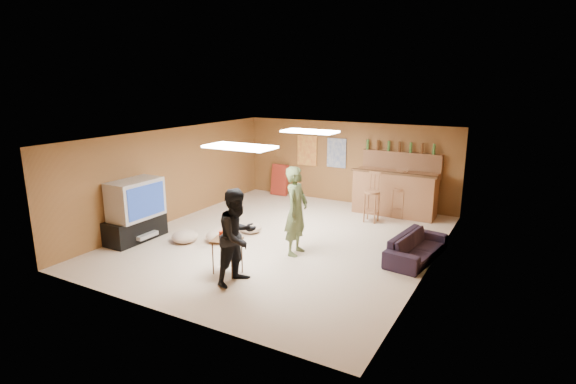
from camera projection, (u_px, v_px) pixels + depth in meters
The scene contains 32 objects.
ground at pixel (283, 240), 9.47m from camera, with size 7.00×7.00×0.00m, color #C3AC95.
ceiling at pixel (283, 136), 8.94m from camera, with size 6.00×7.00×0.02m, color silver.
wall_back at pixel (347, 163), 12.17m from camera, with size 6.00×0.02×2.20m, color brown.
wall_front at pixel (159, 241), 6.24m from camera, with size 6.00×0.02×2.20m, color brown.
wall_left at pixel (173, 175), 10.62m from camera, with size 0.02×7.00×2.20m, color brown.
wall_right at pixel (433, 209), 7.79m from camera, with size 0.02×7.00×2.20m, color brown.
tv_stand at pixel (136, 228), 9.43m from camera, with size 0.55×1.30×0.50m, color black.
dvd_box at pixel (144, 235), 9.35m from camera, with size 0.35×0.50×0.08m, color #B2B2B7.
tv_body at pixel (136, 199), 9.24m from camera, with size 0.60×1.10×0.80m, color #B2B2B7.
tv_screen at pixel (146, 201), 9.09m from camera, with size 0.02×0.95×0.65m, color navy.
bar_counter at pixel (395, 193), 11.13m from camera, with size 2.00×0.60×1.10m, color brown.
bar_lip at pixel (393, 173), 10.79m from camera, with size 2.10×0.12×0.05m, color #3F2614.
bar_shelf at pixel (402, 153), 11.28m from camera, with size 2.00×0.18×0.05m, color brown.
bar_backing at pixel (401, 164), 11.37m from camera, with size 2.00×0.14×0.60m, color brown.
poster_left at pixel (307, 150), 12.65m from camera, with size 0.60×0.03×0.85m, color #BF3F26.
poster_right at pixel (337, 153), 12.22m from camera, with size 0.55×0.03×0.80m, color #334C99.
folding_chair_stack at pixel (280, 180), 13.11m from camera, with size 0.50×0.14×0.90m, color maroon.
ceiling_panel_front at pixel (240, 147), 7.68m from camera, with size 1.20×0.60×0.04m, color white.
ceiling_panel_back at pixel (310, 131), 9.97m from camera, with size 1.20×0.60×0.04m, color white.
person_olive at pixel (296, 211), 8.54m from camera, with size 0.63×0.41×1.72m, color #526138.
person_black at pixel (238, 236), 7.30m from camera, with size 0.78×0.61×1.61m, color black.
sofa at pixel (417, 247), 8.40m from camera, with size 1.66×0.65×0.48m, color black.
tray_table at pixel (227, 256), 7.77m from camera, with size 0.48×0.39×0.63m, color #3F2614.
cup_red_near at pixel (221, 234), 7.78m from camera, with size 0.08×0.08×0.11m, color #B7260C.
cup_red_far at pixel (229, 238), 7.57m from camera, with size 0.09×0.09×0.12m, color #B7260C.
cup_blue at pixel (236, 236), 7.68m from camera, with size 0.07×0.07×0.10m, color navy.
bar_stool_left at pixel (372, 195), 10.54m from camera, with size 0.42×0.42×1.33m, color brown, non-canonical shape.
bar_stool_right at pixel (400, 192), 10.89m from camera, with size 0.41×0.41×1.28m, color brown, non-canonical shape.
cushion_near_tv at pixel (219, 236), 9.34m from camera, with size 0.57×0.57×0.26m, color tan.
cushion_mid at pixel (251, 228), 9.91m from camera, with size 0.49×0.49×0.22m, color tan.
cushion_far at pixel (185, 236), 9.32m from camera, with size 0.55×0.55×0.25m, color tan.
bottle_row at pixel (400, 147), 11.26m from camera, with size 1.76×0.08×0.26m, color #3F7233, non-canonical shape.
Camera 1 is at (4.44, -7.77, 3.28)m, focal length 28.00 mm.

